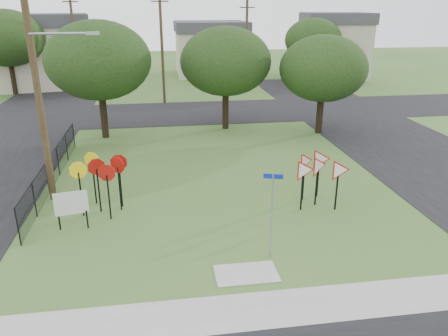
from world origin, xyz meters
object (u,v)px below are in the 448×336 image
Objects in this scene: street_name_sign at (272,211)px; stop_sign_cluster at (102,172)px; info_board at (71,205)px; yield_sign_cluster at (317,168)px.

street_name_sign is 7.39m from stop_sign_cluster.
street_name_sign is 1.30× the size of stop_sign_cluster.
info_board is (-1.05, -1.43, -0.72)m from stop_sign_cluster.
yield_sign_cluster is at bearing 4.61° from info_board.
street_name_sign is 1.97× the size of info_board.
info_board is at bearing -126.20° from stop_sign_cluster.
yield_sign_cluster is (8.79, -0.64, -0.08)m from stop_sign_cluster.
yield_sign_cluster is at bearing -4.14° from stop_sign_cluster.
street_name_sign is 7.60m from info_board.
info_board is at bearing -175.39° from yield_sign_cluster.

